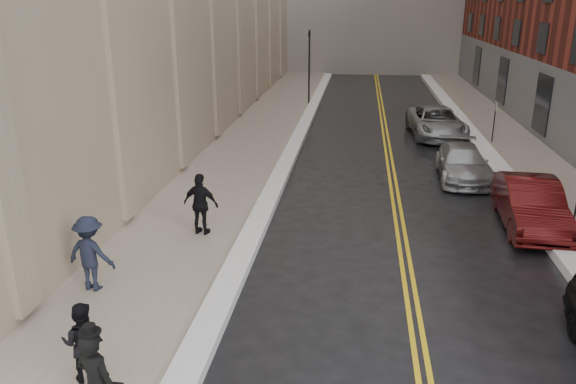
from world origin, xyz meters
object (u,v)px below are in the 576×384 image
(pedestrian_b, at_px, (90,253))
(car_silver_near, at_px, (462,163))
(pedestrian_a, at_px, (83,342))
(car_maroon, at_px, (530,204))
(pedestrian_c, at_px, (201,204))
(car_silver_far, at_px, (436,122))

(pedestrian_b, bearing_deg, car_silver_near, -124.84)
(pedestrian_a, bearing_deg, pedestrian_b, -77.54)
(car_maroon, bearing_deg, car_silver_near, 107.55)
(car_maroon, xyz_separation_m, pedestrian_a, (-10.76, -9.51, 0.17))
(car_maroon, height_order, pedestrian_c, pedestrian_c)
(car_silver_far, height_order, pedestrian_a, pedestrian_a)
(car_silver_near, xyz_separation_m, pedestrian_b, (-10.91, -11.27, 0.45))
(car_silver_near, relative_size, car_silver_far, 0.82)
(car_silver_near, distance_m, pedestrian_b, 15.69)
(car_silver_far, distance_m, pedestrian_a, 24.28)
(pedestrian_c, bearing_deg, car_silver_near, -129.95)
(car_maroon, relative_size, car_silver_near, 1.04)
(car_maroon, distance_m, car_silver_near, 5.37)
(pedestrian_a, relative_size, pedestrian_c, 0.83)
(pedestrian_c, bearing_deg, car_maroon, -157.05)
(car_silver_near, distance_m, car_silver_far, 7.73)
(car_silver_near, height_order, pedestrian_a, pedestrian_a)
(car_silver_far, relative_size, pedestrian_b, 2.93)
(car_silver_far, relative_size, pedestrian_c, 2.93)
(pedestrian_b, distance_m, pedestrian_c, 4.21)
(car_maroon, bearing_deg, pedestrian_a, -135.36)
(car_silver_near, height_order, pedestrian_b, pedestrian_b)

